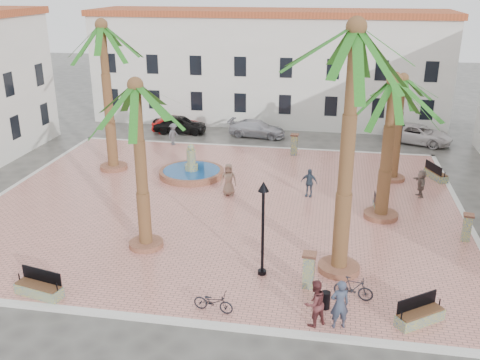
{
  "coord_description": "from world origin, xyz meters",
  "views": [
    {
      "loc": [
        5.72,
        -26.92,
        11.9
      ],
      "look_at": [
        1.0,
        0.0,
        1.6
      ],
      "focal_mm": 40.0,
      "sensor_mm": 36.0,
      "label": 1
    }
  ],
  "objects_px": {
    "bench_se": "(420,316)",
    "bench_e": "(378,207)",
    "palm_sw": "(137,105)",
    "palm_e": "(393,99)",
    "litter_bin": "(326,300)",
    "palm_nw": "(103,42)",
    "cyclist_a": "(340,304)",
    "pedestrian_north": "(173,134)",
    "lamppost_s": "(263,213)",
    "bollard_n": "(294,144)",
    "palm_s": "(354,56)",
    "car_white": "(418,134)",
    "bench_ne": "(436,174)",
    "pedestrian_fountain_b": "(309,183)",
    "car_red": "(176,125)",
    "lamppost_e": "(401,139)",
    "bench_s": "(39,289)",
    "fountain": "(192,172)",
    "pedestrian_east": "(421,183)",
    "cyclist_b": "(315,303)",
    "car_silver": "(257,128)",
    "palm_ne": "(402,91)",
    "car_black": "(180,124)",
    "bollard_e": "(467,227)",
    "bollard_se": "(309,270)",
    "bicycle_b": "(353,288)",
    "pedestrian_fountain_a": "(229,180)",
    "bicycle_a": "(213,302)"
  },
  "relations": [
    {
      "from": "bench_s",
      "to": "bench_e",
      "type": "distance_m",
      "value": 17.41
    },
    {
      "from": "cyclist_a",
      "to": "cyclist_b",
      "type": "relative_size",
      "value": 1.06
    },
    {
      "from": "palm_nw",
      "to": "bollard_n",
      "type": "xyz_separation_m",
      "value": [
        11.49,
        5.07,
        -7.4
      ]
    },
    {
      "from": "car_black",
      "to": "bollard_e",
      "type": "bearing_deg",
      "value": -133.98
    },
    {
      "from": "bench_e",
      "to": "litter_bin",
      "type": "height_order",
      "value": "bench_e"
    },
    {
      "from": "palm_ne",
      "to": "bench_e",
      "type": "distance_m",
      "value": 7.53
    },
    {
      "from": "palm_s",
      "to": "car_black",
      "type": "bearing_deg",
      "value": 122.22
    },
    {
      "from": "palm_ne",
      "to": "bicycle_b",
      "type": "relative_size",
      "value": 4.29
    },
    {
      "from": "palm_sw",
      "to": "palm_e",
      "type": "xyz_separation_m",
      "value": [
        11.07,
        5.22,
        -0.39
      ]
    },
    {
      "from": "bench_se",
      "to": "lamppost_s",
      "type": "xyz_separation_m",
      "value": [
        -6.1,
        2.43,
        2.56
      ]
    },
    {
      "from": "car_red",
      "to": "lamppost_e",
      "type": "bearing_deg",
      "value": -127.66
    },
    {
      "from": "bollard_e",
      "to": "pedestrian_fountain_b",
      "type": "xyz_separation_m",
      "value": [
        -7.71,
        4.32,
        0.12
      ]
    },
    {
      "from": "bollard_e",
      "to": "bench_s",
      "type": "bearing_deg",
      "value": -155.8
    },
    {
      "from": "bench_ne",
      "to": "cyclist_b",
      "type": "bearing_deg",
      "value": 135.17
    },
    {
      "from": "palm_nw",
      "to": "cyclist_a",
      "type": "height_order",
      "value": "palm_nw"
    },
    {
      "from": "lamppost_e",
      "to": "bollard_se",
      "type": "xyz_separation_m",
      "value": [
        -4.82,
        -13.95,
        -1.72
      ]
    },
    {
      "from": "bench_ne",
      "to": "pedestrian_fountain_b",
      "type": "bearing_deg",
      "value": 96.65
    },
    {
      "from": "bench_e",
      "to": "pedestrian_east",
      "type": "height_order",
      "value": "pedestrian_east"
    },
    {
      "from": "cyclist_a",
      "to": "car_black",
      "type": "xyz_separation_m",
      "value": [
        -12.93,
        24.6,
        -0.36
      ]
    },
    {
      "from": "palm_sw",
      "to": "cyclist_b",
      "type": "height_order",
      "value": "palm_sw"
    },
    {
      "from": "palm_s",
      "to": "car_silver",
      "type": "height_order",
      "value": "palm_s"
    },
    {
      "from": "bench_se",
      "to": "bench_e",
      "type": "relative_size",
      "value": 1.15
    },
    {
      "from": "car_red",
      "to": "car_white",
      "type": "height_order",
      "value": "car_white"
    },
    {
      "from": "bollard_se",
      "to": "palm_sw",
      "type": "bearing_deg",
      "value": 163.69
    },
    {
      "from": "palm_sw",
      "to": "bench_e",
      "type": "relative_size",
      "value": 4.77
    },
    {
      "from": "palm_nw",
      "to": "car_silver",
      "type": "relative_size",
      "value": 2.11
    },
    {
      "from": "car_silver",
      "to": "bench_se",
      "type": "bearing_deg",
      "value": -152.34
    },
    {
      "from": "cyclist_b",
      "to": "car_silver",
      "type": "height_order",
      "value": "cyclist_b"
    },
    {
      "from": "palm_ne",
      "to": "pedestrian_east",
      "type": "xyz_separation_m",
      "value": [
        1.27,
        -2.57,
        -4.76
      ]
    },
    {
      "from": "bollard_se",
      "to": "bicycle_a",
      "type": "xyz_separation_m",
      "value": [
        -3.42,
        -2.33,
        -0.38
      ]
    },
    {
      "from": "palm_s",
      "to": "car_white",
      "type": "height_order",
      "value": "palm_s"
    },
    {
      "from": "lamppost_s",
      "to": "pedestrian_fountain_a",
      "type": "distance_m",
      "value": 9.24
    },
    {
      "from": "fountain",
      "to": "palm_ne",
      "type": "relative_size",
      "value": 0.62
    },
    {
      "from": "palm_s",
      "to": "bicycle_a",
      "type": "distance_m",
      "value": 10.57
    },
    {
      "from": "litter_bin",
      "to": "bench_s",
      "type": "bearing_deg",
      "value": -174.52
    },
    {
      "from": "lamppost_s",
      "to": "litter_bin",
      "type": "height_order",
      "value": "lamppost_s"
    },
    {
      "from": "car_red",
      "to": "bench_s",
      "type": "bearing_deg",
      "value": 172.31
    },
    {
      "from": "cyclist_a",
      "to": "pedestrian_north",
      "type": "height_order",
      "value": "cyclist_a"
    },
    {
      "from": "pedestrian_east",
      "to": "bench_e",
      "type": "bearing_deg",
      "value": -53.89
    },
    {
      "from": "lamppost_e",
      "to": "pedestrian_north",
      "type": "height_order",
      "value": "lamppost_e"
    },
    {
      "from": "palm_e",
      "to": "pedestrian_north",
      "type": "xyz_separation_m",
      "value": [
        -14.5,
        10.82,
        -5.49
      ]
    },
    {
      "from": "lamppost_e",
      "to": "bicycle_b",
      "type": "bearing_deg",
      "value": -101.83
    },
    {
      "from": "bench_se",
      "to": "cyclist_b",
      "type": "relative_size",
      "value": 1.06
    },
    {
      "from": "fountain",
      "to": "palm_s",
      "type": "relative_size",
      "value": 0.39
    },
    {
      "from": "lamppost_s",
      "to": "bollard_n",
      "type": "relative_size",
      "value": 2.77
    },
    {
      "from": "litter_bin",
      "to": "palm_nw",
      "type": "bearing_deg",
      "value": 135.92
    },
    {
      "from": "palm_nw",
      "to": "pedestrian_north",
      "type": "bearing_deg",
      "value": 68.61
    },
    {
      "from": "bench_e",
      "to": "bicycle_a",
      "type": "relative_size",
      "value": 1.06
    },
    {
      "from": "palm_ne",
      "to": "car_red",
      "type": "relative_size",
      "value": 1.7
    },
    {
      "from": "palm_s",
      "to": "car_white",
      "type": "relative_size",
      "value": 2.05
    }
  ]
}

